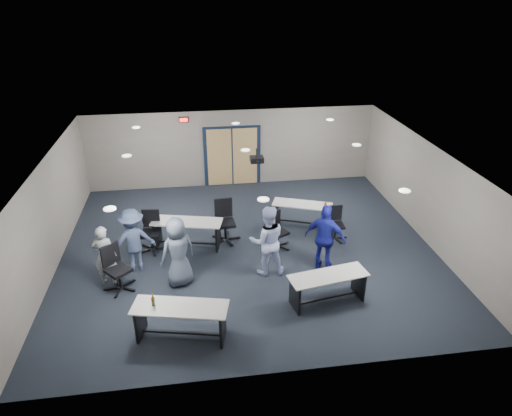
{
  "coord_description": "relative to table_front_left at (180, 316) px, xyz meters",
  "views": [
    {
      "loc": [
        -1.31,
        -10.66,
        6.61
      ],
      "look_at": [
        0.17,
        -0.3,
        1.38
      ],
      "focal_mm": 32.0,
      "sensor_mm": 36.0,
      "label": 1
    }
  ],
  "objects": [
    {
      "name": "front_wall",
      "position": [
        1.8,
        -1.23,
        0.81
      ],
      "size": [
        10.0,
        0.04,
        2.7
      ],
      "primitive_type": "cube",
      "color": "slate",
      "rests_on": "floor"
    },
    {
      "name": "ceiling_can_lights",
      "position": [
        1.8,
        3.52,
        2.13
      ],
      "size": [
        6.24,
        5.74,
        0.02
      ],
      "primitive_type": null,
      "color": "white",
      "rests_on": "ceiling"
    },
    {
      "name": "exit_sign",
      "position": [
        0.2,
        7.71,
        1.91
      ],
      "size": [
        0.32,
        0.07,
        0.18
      ],
      "color": "black",
      "rests_on": "back_wall"
    },
    {
      "name": "person_lightblue",
      "position": [
        2.12,
        2.07,
        0.38
      ],
      "size": [
        0.9,
        0.7,
        1.83
      ],
      "primitive_type": "imported",
      "rotation": [
        0.0,
        0.0,
        3.15
      ],
      "color": "#C0CEFF",
      "rests_on": "floor"
    },
    {
      "name": "chair_back_d",
      "position": [
        4.31,
        3.41,
        -0.05
      ],
      "size": [
        0.63,
        0.63,
        0.98
      ],
      "primitive_type": null,
      "rotation": [
        0.0,
        0.0,
        -0.03
      ],
      "color": "black",
      "rests_on": "floor"
    },
    {
      "name": "chair_back_c",
      "position": [
        2.62,
        3.21,
        -0.03
      ],
      "size": [
        0.87,
        0.87,
        1.02
      ],
      "primitive_type": null,
      "rotation": [
        0.0,
        0.0,
        0.49
      ],
      "color": "black",
      "rests_on": "floor"
    },
    {
      "name": "table_front_right",
      "position": [
        3.28,
        0.7,
        -0.04
      ],
      "size": [
        1.87,
        0.9,
        0.73
      ],
      "rotation": [
        0.0,
        0.0,
        0.18
      ],
      "color": "beige",
      "rests_on": "floor"
    },
    {
      "name": "right_wall",
      "position": [
        6.8,
        3.27,
        0.81
      ],
      "size": [
        0.04,
        9.0,
        2.7
      ],
      "primitive_type": "cube",
      "color": "slate",
      "rests_on": "floor"
    },
    {
      "name": "table_back_right",
      "position": [
        3.56,
        4.37,
        -0.05
      ],
      "size": [
        1.83,
        1.17,
        0.82
      ],
      "rotation": [
        0.0,
        0.0,
        -0.37
      ],
      "color": "beige",
      "rests_on": "floor"
    },
    {
      "name": "table_back_left",
      "position": [
        0.17,
        3.64,
        -0.01
      ],
      "size": [
        2.0,
        1.07,
        0.77
      ],
      "rotation": [
        0.0,
        0.0,
        -0.24
      ],
      "color": "beige",
      "rests_on": "floor"
    },
    {
      "name": "left_wall",
      "position": [
        -3.2,
        3.27,
        0.81
      ],
      "size": [
        0.04,
        9.0,
        2.7
      ],
      "primitive_type": "cube",
      "color": "slate",
      "rests_on": "floor"
    },
    {
      "name": "floor",
      "position": [
        1.8,
        3.27,
        -0.54
      ],
      "size": [
        10.0,
        10.0,
        0.0
      ],
      "primitive_type": "plane",
      "color": "black",
      "rests_on": "ground"
    },
    {
      "name": "person_gray",
      "position": [
        -1.76,
        2.13,
        0.25
      ],
      "size": [
        0.64,
        0.49,
        1.58
      ],
      "primitive_type": "imported",
      "rotation": [
        0.0,
        0.0,
        2.92
      ],
      "color": "#9AA3A8",
      "rests_on": "floor"
    },
    {
      "name": "chair_back_b",
      "position": [
        1.22,
        3.79,
        0.06
      ],
      "size": [
        0.81,
        0.81,
        1.2
      ],
      "primitive_type": null,
      "rotation": [
        0.0,
        0.0,
        0.08
      ],
      "color": "black",
      "rests_on": "floor"
    },
    {
      "name": "person_navy",
      "position": [
        3.58,
        2.05,
        0.35
      ],
      "size": [
        1.11,
        0.93,
        1.78
      ],
      "primitive_type": "imported",
      "rotation": [
        0.0,
        0.0,
        2.57
      ],
      "color": "navy",
      "rests_on": "floor"
    },
    {
      "name": "double_door",
      "position": [
        1.8,
        7.73,
        0.51
      ],
      "size": [
        2.0,
        0.07,
        2.2
      ],
      "color": "black",
      "rests_on": "back_wall"
    },
    {
      "name": "back_wall",
      "position": [
        1.8,
        7.77,
        0.81
      ],
      "size": [
        10.0,
        0.04,
        2.7
      ],
      "primitive_type": "cube",
      "color": "slate",
      "rests_on": "floor"
    },
    {
      "name": "chair_back_a",
      "position": [
        -0.81,
        3.56,
        0.02
      ],
      "size": [
        0.77,
        0.77,
        1.12
      ],
      "primitive_type": null,
      "rotation": [
        0.0,
        0.0,
        -0.11
      ],
      "color": "black",
      "rests_on": "floor"
    },
    {
      "name": "chair_loose_left",
      "position": [
        -1.45,
        1.87,
        0.03
      ],
      "size": [
        1.01,
        1.01,
        1.14
      ],
      "primitive_type": null,
      "rotation": [
        0.0,
        0.0,
        0.73
      ],
      "color": "black",
      "rests_on": "floor"
    },
    {
      "name": "ceiling",
      "position": [
        1.8,
        3.27,
        2.16
      ],
      "size": [
        10.0,
        9.0,
        0.04
      ],
      "primitive_type": "cube",
      "color": "white",
      "rests_on": "back_wall"
    },
    {
      "name": "table_front_left",
      "position": [
        0.0,
        0.0,
        0.0
      ],
      "size": [
        2.02,
        1.05,
        1.07
      ],
      "rotation": [
        0.0,
        0.0,
        -0.22
      ],
      "color": "beige",
      "rests_on": "floor"
    },
    {
      "name": "person_plaid",
      "position": [
        -0.04,
        1.92,
        0.34
      ],
      "size": [
        1.02,
        0.88,
        1.76
      ],
      "primitive_type": "imported",
      "rotation": [
        0.0,
        0.0,
        3.6
      ],
      "color": "#4E596B",
      "rests_on": "floor"
    },
    {
      "name": "person_back",
      "position": [
        -1.15,
        2.68,
        0.3
      ],
      "size": [
        1.21,
        0.88,
        1.68
      ],
      "primitive_type": "imported",
      "rotation": [
        0.0,
        0.0,
        3.4
      ],
      "color": "#3E4C70",
      "rests_on": "floor"
    },
    {
      "name": "ceiling_projector",
      "position": [
        2.1,
        3.76,
        1.87
      ],
      "size": [
        0.35,
        0.32,
        0.37
      ],
      "color": "black",
      "rests_on": "ceiling"
    }
  ]
}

